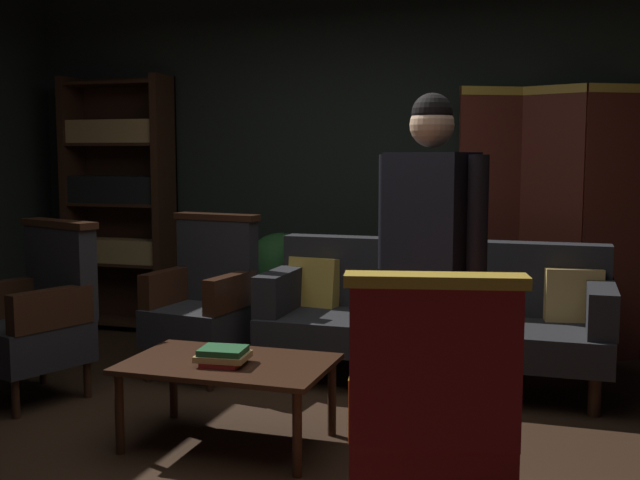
# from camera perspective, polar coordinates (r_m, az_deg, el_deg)

# --- Properties ---
(ground_plane) EXTENTS (10.00, 10.00, 0.00)m
(ground_plane) POSITION_cam_1_polar(r_m,az_deg,el_deg) (3.88, -3.68, -15.38)
(ground_plane) COLOR black
(back_wall) EXTENTS (7.20, 0.10, 2.80)m
(back_wall) POSITION_cam_1_polar(r_m,az_deg,el_deg) (5.95, 4.79, 5.98)
(back_wall) COLOR black
(back_wall) RESTS_ON ground_plane
(folding_screen) EXTENTS (1.26, 0.28, 1.90)m
(folding_screen) POSITION_cam_1_polar(r_m,az_deg,el_deg) (5.65, 16.50, 1.52)
(folding_screen) COLOR #5B2319
(folding_screen) RESTS_ON ground_plane
(bookshelf) EXTENTS (0.90, 0.32, 2.05)m
(bookshelf) POSITION_cam_1_polar(r_m,az_deg,el_deg) (6.55, -14.46, 2.94)
(bookshelf) COLOR black
(bookshelf) RESTS_ON ground_plane
(velvet_couch) EXTENTS (2.12, 0.78, 0.88)m
(velvet_couch) POSITION_cam_1_polar(r_m,az_deg,el_deg) (4.97, 8.38, -5.12)
(velvet_couch) COLOR black
(velvet_couch) RESTS_ON ground_plane
(coffee_table) EXTENTS (1.00, 0.64, 0.42)m
(coffee_table) POSITION_cam_1_polar(r_m,az_deg,el_deg) (3.90, -6.71, -9.47)
(coffee_table) COLOR black
(coffee_table) RESTS_ON ground_plane
(armchair_gilt_accent) EXTENTS (0.69, 0.68, 1.04)m
(armchair_gilt_accent) POSITION_cam_1_polar(r_m,az_deg,el_deg) (2.88, 8.10, -12.88)
(armchair_gilt_accent) COLOR gold
(armchair_gilt_accent) RESTS_ON ground_plane
(armchair_wing_left) EXTENTS (0.74, 0.74, 1.04)m
(armchair_wing_left) POSITION_cam_1_polar(r_m,az_deg,el_deg) (4.87, -19.95, -5.22)
(armchair_wing_left) COLOR black
(armchair_wing_left) RESTS_ON ground_plane
(armchair_wing_right) EXTENTS (0.65, 0.65, 1.04)m
(armchair_wing_right) POSITION_cam_1_polar(r_m,az_deg,el_deg) (5.12, -8.47, -4.37)
(armchair_wing_right) COLOR black
(armchair_wing_right) RESTS_ON ground_plane
(standing_figure) EXTENTS (0.53, 0.37, 1.70)m
(standing_figure) POSITION_cam_1_polar(r_m,az_deg,el_deg) (3.55, 8.07, -0.33)
(standing_figure) COLOR black
(standing_figure) RESTS_ON ground_plane
(potted_plant) EXTENTS (0.57, 0.57, 0.86)m
(potted_plant) POSITION_cam_1_polar(r_m,az_deg,el_deg) (5.72, -2.94, -3.10)
(potted_plant) COLOR brown
(potted_plant) RESTS_ON ground_plane
(book_red_leather) EXTENTS (0.20, 0.21, 0.02)m
(book_red_leather) POSITION_cam_1_polar(r_m,az_deg,el_deg) (3.84, -7.10, -8.84)
(book_red_leather) COLOR maroon
(book_red_leather) RESTS_ON coffee_table
(book_tan_leather) EXTENTS (0.26, 0.22, 0.03)m
(book_tan_leather) POSITION_cam_1_polar(r_m,az_deg,el_deg) (3.83, -7.10, -8.45)
(book_tan_leather) COLOR #9E7A47
(book_tan_leather) RESTS_ON book_red_leather
(book_green_cloth) EXTENTS (0.23, 0.20, 0.03)m
(book_green_cloth) POSITION_cam_1_polar(r_m,az_deg,el_deg) (3.82, -7.11, -8.03)
(book_green_cloth) COLOR #1E4C28
(book_green_cloth) RESTS_ON book_tan_leather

